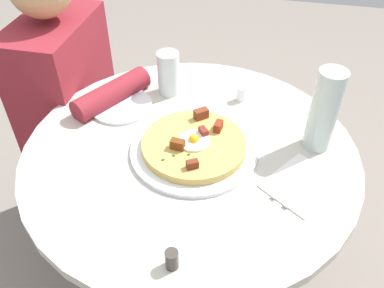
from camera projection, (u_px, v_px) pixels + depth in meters
The scene contains 12 objects.
dining_table at pixel (190, 193), 1.21m from camera, with size 0.90×0.90×0.75m.
person_seated at pixel (75, 127), 1.55m from camera, with size 0.46×0.48×1.14m.
pizza_plate at pixel (194, 150), 1.08m from camera, with size 0.34×0.34×0.01m, color white.
breakfast_pizza at pixel (194, 144), 1.07m from camera, with size 0.28×0.28×0.05m.
bread_plate at pixel (121, 105), 1.23m from camera, with size 0.19×0.19×0.01m, color white.
napkin at pixel (302, 184), 0.99m from camera, with size 0.17×0.14×0.00m, color white.
fork at pixel (308, 187), 0.98m from camera, with size 0.18×0.01×0.01m, color silver.
knife at pixel (296, 179), 1.00m from camera, with size 0.18×0.01×0.01m, color silver.
water_glass at pixel (168, 73), 1.25m from camera, with size 0.07×0.07×0.14m, color silver.
water_bottle at pixel (324, 111), 1.03m from camera, with size 0.07×0.07×0.23m, color silver.
salt_shaker at pixel (241, 94), 1.24m from camera, with size 0.03×0.03×0.05m, color white.
pepper_shaker at pixel (172, 259), 0.81m from camera, with size 0.03×0.03×0.05m, color #3F3833.
Camera 1 is at (0.79, 0.18, 1.48)m, focal length 38.05 mm.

